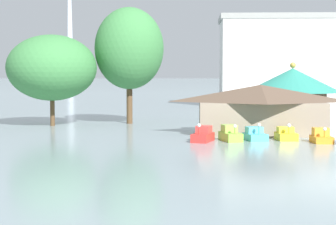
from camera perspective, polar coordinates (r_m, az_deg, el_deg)
pedal_boat_red at (r=49.46m, az=3.63°, el=-2.36°), size 2.22×3.04×1.71m
pedal_boat_lime at (r=50.23m, az=6.43°, el=-2.27°), size 2.12×3.11×1.59m
pedal_boat_cyan at (r=51.08m, az=8.95°, el=-2.29°), size 2.19×2.75×1.63m
pedal_boat_yellow at (r=51.70m, az=12.05°, el=-2.25°), size 1.87×2.53×1.60m
pedal_boat_orange at (r=50.48m, az=15.50°, el=-2.43°), size 1.66×2.53×1.46m
boathouse at (r=56.41m, az=9.50°, el=0.45°), size 13.22×7.70×4.95m
green_roof_pavilion at (r=67.39m, az=12.69°, el=2.13°), size 11.38×11.38×7.44m
shoreline_tree_tall_left at (r=65.86m, az=-11.87°, el=4.53°), size 10.41×10.41×10.60m
shoreline_tree_mid at (r=67.67m, az=-4.01°, el=6.59°), size 8.37×8.37×14.11m
background_building_block at (r=109.17m, az=15.25°, el=5.12°), size 37.67×12.29×17.07m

